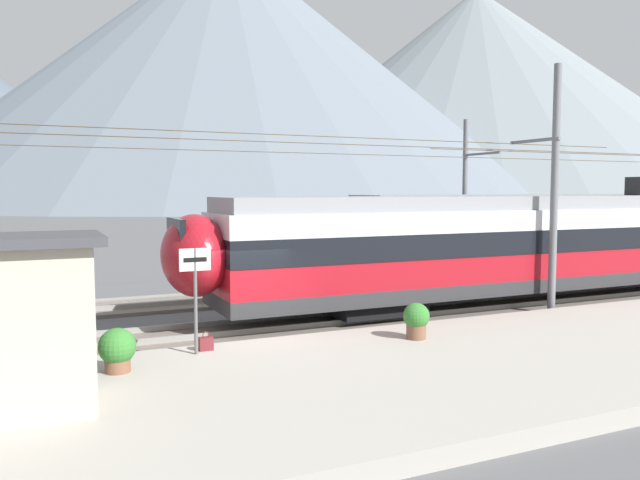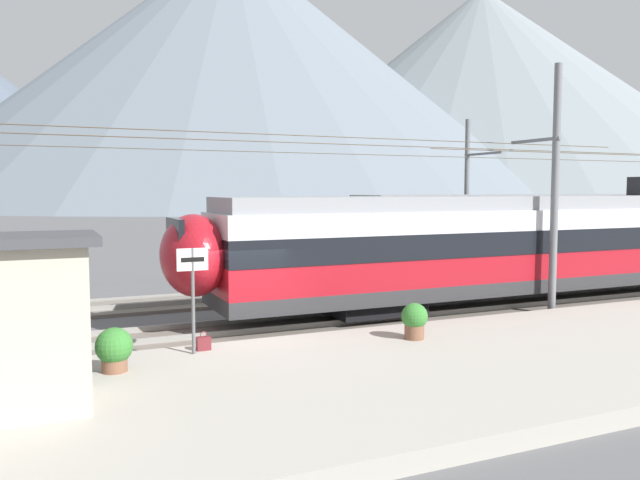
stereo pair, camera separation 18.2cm
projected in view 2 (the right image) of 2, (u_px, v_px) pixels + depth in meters
ground_plane at (239, 344)px, 16.42m from camera, size 400.00×400.00×0.00m
platform_slab at (308, 389)px, 12.17m from camera, size 120.00×7.34×0.36m
track_near at (226, 332)px, 17.55m from camera, size 120.00×3.00×0.28m
track_far at (187, 302)px, 22.30m from camera, size 120.00×3.00×0.28m
train_near_platform at (553, 241)px, 22.23m from camera, size 27.20×2.98×4.27m
train_far_track at (588, 228)px, 29.96m from camera, size 27.19×2.90×4.27m
catenary_mast_mid at (552, 187)px, 19.77m from camera, size 46.22×2.17×7.97m
catenary_mast_far_side at (469, 193)px, 29.55m from camera, size 46.22×2.59×7.38m
platform_sign at (193, 277)px, 13.97m from camera, size 0.70×0.08×2.39m
handbag_beside_passenger at (45, 376)px, 11.94m from camera, size 0.32×0.18×0.42m
handbag_near_sign at (204, 343)px, 14.42m from camera, size 0.32×0.18×0.44m
potted_plant_platform_edge at (414, 319)px, 15.49m from camera, size 0.66×0.66×0.90m
potted_plant_by_shelter at (114, 347)px, 12.69m from camera, size 0.75×0.75×0.91m
mountain_central_peak at (232, 74)px, 183.08m from camera, size 182.81×182.81×76.34m
mountain_right_ridge at (480, 96)px, 226.52m from camera, size 193.27×193.27×76.02m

